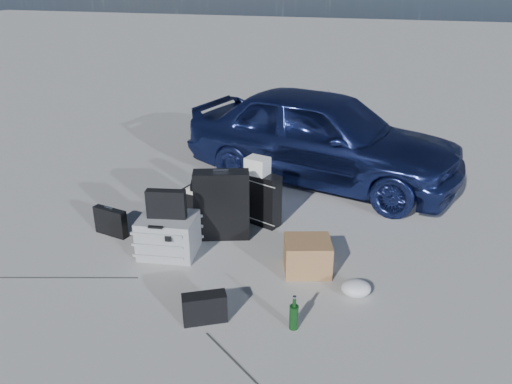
% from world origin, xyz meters
% --- Properties ---
extents(ground, '(60.00, 60.00, 0.00)m').
position_xyz_m(ground, '(0.00, 0.00, 0.00)').
color(ground, '#9E9D99').
rests_on(ground, ground).
extents(car, '(3.82, 2.19, 1.22)m').
position_xyz_m(car, '(0.44, 2.65, 0.61)').
color(car, navy).
rests_on(car, ground).
extents(pelican_case, '(0.61, 0.53, 0.39)m').
position_xyz_m(pelican_case, '(-0.59, 0.27, 0.20)').
color(pelican_case, '#929497').
rests_on(pelican_case, ground).
extents(laptop_bag, '(0.39, 0.18, 0.28)m').
position_xyz_m(laptop_bag, '(-0.59, 0.27, 0.54)').
color(laptop_bag, black).
rests_on(laptop_bag, pelican_case).
extents(briefcase, '(0.40, 0.15, 0.30)m').
position_xyz_m(briefcase, '(-1.35, 0.42, 0.15)').
color(briefcase, black).
rests_on(briefcase, ground).
extents(suitcase_left, '(0.60, 0.39, 0.73)m').
position_xyz_m(suitcase_left, '(-0.21, 0.75, 0.37)').
color(suitcase_left, black).
rests_on(suitcase_left, ground).
extents(suitcase_right, '(0.52, 0.33, 0.58)m').
position_xyz_m(suitcase_right, '(0.05, 1.19, 0.29)').
color(suitcase_right, black).
rests_on(suitcase_right, ground).
extents(white_carton, '(0.27, 0.23, 0.18)m').
position_xyz_m(white_carton, '(0.04, 1.17, 0.68)').
color(white_carton, silver).
rests_on(white_carton, suitcase_right).
extents(duffel_bag, '(0.67, 0.39, 0.31)m').
position_xyz_m(duffel_bag, '(-0.53, 1.13, 0.16)').
color(duffel_bag, black).
rests_on(duffel_bag, ground).
extents(flat_box_white, '(0.41, 0.33, 0.06)m').
position_xyz_m(flat_box_white, '(-0.55, 1.11, 0.35)').
color(flat_box_white, silver).
rests_on(flat_box_white, duffel_bag).
extents(flat_box_black, '(0.34, 0.29, 0.06)m').
position_xyz_m(flat_box_black, '(-0.56, 1.09, 0.41)').
color(flat_box_black, black).
rests_on(flat_box_black, flat_box_white).
extents(cardboard_box, '(0.52, 0.48, 0.32)m').
position_xyz_m(cardboard_box, '(0.78, 0.38, 0.16)').
color(cardboard_box, olive).
rests_on(cardboard_box, ground).
extents(plastic_bag, '(0.32, 0.29, 0.14)m').
position_xyz_m(plastic_bag, '(1.27, 0.12, 0.07)').
color(plastic_bag, silver).
rests_on(plastic_bag, ground).
extents(messenger_bag, '(0.37, 0.29, 0.24)m').
position_xyz_m(messenger_bag, '(0.17, -0.60, 0.12)').
color(messenger_bag, black).
rests_on(messenger_bag, ground).
extents(green_bottle, '(0.08, 0.08, 0.28)m').
position_xyz_m(green_bottle, '(0.87, -0.47, 0.14)').
color(green_bottle, black).
rests_on(green_bottle, ground).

